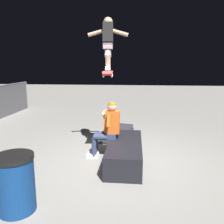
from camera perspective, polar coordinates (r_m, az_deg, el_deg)
The scene contains 7 objects.
ground_plane at distance 5.27m, azimuth 1.57°, elevation -11.82°, with size 40.00×40.00×0.00m, color gray.
ledge_box_main at distance 5.13m, azimuth 3.16°, elevation -9.75°, with size 1.91×0.71×0.46m, color black.
person_sitting_on_ledge at distance 5.25m, azimuth -1.13°, elevation -3.67°, with size 0.59×0.75×1.29m.
skateboard at distance 5.18m, azimuth -0.98°, elevation 9.47°, with size 1.03×0.29×0.13m.
skater_airborne at distance 5.26m, azimuth -0.99°, elevation 17.00°, with size 0.63×0.89×1.12m.
kicker_ramp at distance 6.78m, azimuth 0.87°, elevation -5.89°, with size 1.36×1.03×0.41m.
trash_bin at distance 3.73m, azimuth -22.53°, elevation -15.79°, with size 0.56×0.56×0.85m.
Camera 1 is at (-4.84, -0.35, 2.08)m, focal length 37.33 mm.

